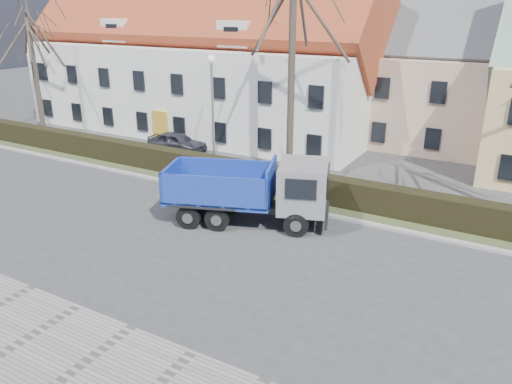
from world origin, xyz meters
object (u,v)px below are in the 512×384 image
Objects in this scene: cart_frame at (225,189)px; streetlight at (213,116)px; dump_truck at (242,190)px; parked_car_a at (177,142)px.

streetlight is at bearing 132.83° from cart_frame.
streetlight is (-4.67, 4.78, 1.85)m from dump_truck.
cart_frame is (-2.36, 2.28, -1.09)m from dump_truck.
dump_truck is 3.46m from cart_frame.
dump_truck is 6.93m from streetlight.
dump_truck reaches higher than cart_frame.
parked_car_a is (-6.89, 5.02, 0.31)m from cart_frame.
streetlight is 4.50m from cart_frame.
streetlight reaches higher than parked_car_a.
streetlight is 1.68× the size of parked_car_a.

